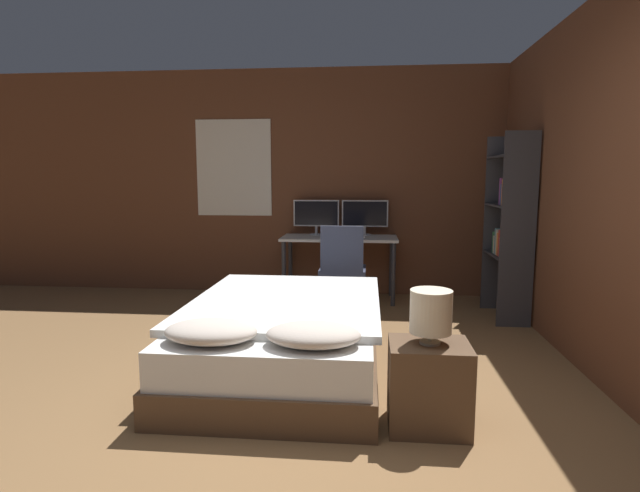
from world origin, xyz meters
TOP-DOWN VIEW (x-y plane):
  - ground_plane at (0.00, 0.00)m, footprint 20.00×20.00m
  - wall_back at (-0.01, 3.78)m, footprint 12.00×0.08m
  - wall_side_right at (1.99, 1.50)m, footprint 0.06×12.00m
  - bed at (-0.22, 1.24)m, footprint 1.39×2.08m
  - nightstand at (0.74, 0.45)m, footprint 0.45×0.36m
  - bedside_lamp at (0.74, 0.45)m, footprint 0.23×0.23m
  - desk at (0.06, 3.42)m, footprint 1.32×0.58m
  - monitor_left at (-0.23, 3.61)m, footprint 0.54×0.16m
  - monitor_right at (0.35, 3.61)m, footprint 0.54×0.16m
  - keyboard at (0.06, 3.24)m, footprint 0.36×0.13m
  - computer_mouse at (0.33, 3.24)m, footprint 0.07×0.05m
  - office_chair at (0.13, 2.75)m, footprint 0.52×0.52m
  - bookshelf at (1.78, 2.77)m, footprint 0.32×0.71m

SIDE VIEW (x-z plane):
  - ground_plane at x=0.00m, z-range 0.00..0.00m
  - nightstand at x=0.74m, z-range 0.00..0.50m
  - bed at x=-0.22m, z-range -0.04..0.55m
  - office_chair at x=0.13m, z-range -0.08..0.86m
  - desk at x=0.06m, z-range 0.27..1.01m
  - bedside_lamp at x=0.74m, z-range 0.53..0.83m
  - keyboard at x=0.06m, z-range 0.74..0.76m
  - computer_mouse at x=0.33m, z-range 0.74..0.77m
  - bookshelf at x=1.78m, z-range 0.05..1.89m
  - monitor_left at x=-0.23m, z-range 0.77..1.19m
  - monitor_right at x=0.35m, z-range 0.77..1.19m
  - wall_side_right at x=1.99m, z-range 0.00..2.70m
  - wall_back at x=-0.01m, z-range 0.00..2.70m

